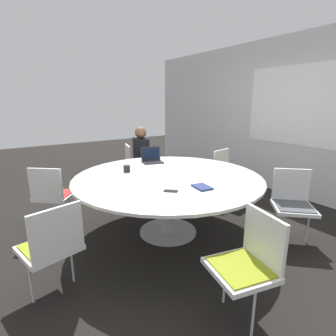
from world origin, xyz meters
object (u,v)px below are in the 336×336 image
at_px(chair_1, 53,192).
at_px(person_0, 142,155).
at_px(chair_5, 227,171).
at_px(laptop, 152,158).
at_px(spiral_notebook, 202,187).
at_px(chair_2, 52,243).
at_px(chair_0, 135,163).
at_px(coffee_cup, 127,169).
at_px(chair_4, 293,200).
at_px(cell_phone, 171,191).
at_px(chair_3, 248,259).

height_order(chair_1, person_0, person_0).
xyz_separation_m(chair_5, laptop, (-0.38, -1.21, 0.30)).
bearing_deg(chair_1, spiral_notebook, -10.11).
height_order(chair_2, person_0, person_0).
distance_m(chair_0, coffee_cup, 1.50).
height_order(chair_0, chair_5, same).
distance_m(chair_4, spiral_notebook, 1.17).
height_order(chair_0, chair_2, same).
bearing_deg(chair_5, coffee_cup, -14.66).
xyz_separation_m(spiral_notebook, coffee_cup, (-1.02, -0.38, 0.03)).
bearing_deg(chair_5, spiral_notebook, 22.30).
bearing_deg(spiral_notebook, person_0, 169.45).
xyz_separation_m(chair_5, spiral_notebook, (0.95, -1.38, 0.25)).
bearing_deg(person_0, coffee_cup, -21.07).
relative_size(chair_5, cell_phone, 5.67).
height_order(spiral_notebook, cell_phone, spiral_notebook).
relative_size(chair_1, chair_3, 1.00).
height_order(chair_3, spiral_notebook, chair_3).
distance_m(person_0, coffee_cup, 1.28).
xyz_separation_m(chair_1, laptop, (0.14, 1.38, 0.30)).
height_order(chair_2, chair_4, same).
bearing_deg(chair_2, cell_phone, -16.76).
bearing_deg(chair_4, chair_1, 4.07).
distance_m(chair_5, laptop, 1.30).
bearing_deg(spiral_notebook, chair_4, 70.18).
bearing_deg(chair_1, chair_5, 28.80).
bearing_deg(chair_0, spiral_notebook, 6.66).
xyz_separation_m(chair_4, spiral_notebook, (-0.39, -1.07, 0.25)).
bearing_deg(chair_4, cell_phone, 24.11).
bearing_deg(laptop, chair_0, 93.92).
xyz_separation_m(chair_2, cell_phone, (0.06, 1.14, 0.25)).
height_order(chair_3, person_0, person_0).
bearing_deg(person_0, chair_4, 31.67).
height_order(person_0, laptop, person_0).
relative_size(spiral_notebook, cell_phone, 1.53).
bearing_deg(chair_5, chair_4, 65.02).
distance_m(chair_0, chair_1, 1.79).
height_order(chair_2, chair_3, same).
height_order(chair_0, coffee_cup, chair_0).
bearing_deg(chair_0, person_0, 18.98).
relative_size(chair_3, coffee_cup, 9.68).
bearing_deg(laptop, chair_4, -46.26).
relative_size(chair_3, cell_phone, 5.67).
distance_m(laptop, coffee_cup, 0.62).
xyz_separation_m(chair_1, person_0, (-0.57, 1.60, 0.20)).
relative_size(chair_0, person_0, 0.71).
xyz_separation_m(laptop, spiral_notebook, (1.32, -0.16, -0.04)).
height_order(chair_5, laptop, laptop).
height_order(chair_4, spiral_notebook, chair_4).
relative_size(chair_1, laptop, 2.46).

